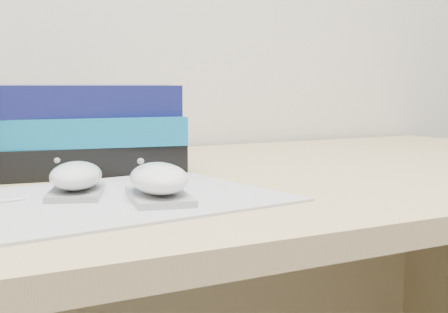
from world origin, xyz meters
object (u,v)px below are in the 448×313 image
book_stack (84,128)px  desk (205,305)px  mouse_rear (76,178)px  mouse_front (159,181)px

book_stack → desk: bearing=-20.4°
desk → mouse_rear: 0.40m
mouse_rear → book_stack: 0.25m
desk → book_stack: (-0.18, 0.07, 0.30)m
desk → mouse_front: (-0.19, -0.25, 0.26)m
desk → mouse_rear: (-0.26, -0.17, 0.26)m
desk → book_stack: book_stack is taller
desk → book_stack: size_ratio=5.24×
mouse_rear → mouse_front: bearing=-46.1°
desk → book_stack: bearing=159.6°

